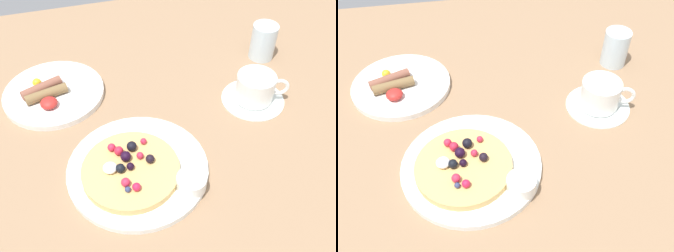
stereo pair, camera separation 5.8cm
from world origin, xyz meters
TOP-DOWN VIEW (x-y plane):
  - ground_plane at (0.00, 0.00)cm, footprint 179.65×122.82cm
  - pancake_plate at (-4.49, -4.04)cm, footprint 26.39×26.39cm
  - pancake_with_berries at (-6.04, -4.99)cm, footprint 17.97×17.97cm
  - syrup_ramekin at (3.61, -11.13)cm, footprint 5.31×5.31cm
  - breakfast_plate at (-17.87, 22.04)cm, footprint 22.35×22.35cm
  - fried_breakfast at (-19.90, 21.33)cm, footprint 10.31×12.62cm
  - coffee_saucer at (24.64, 8.33)cm, footprint 13.88×13.88cm
  - coffee_cup at (24.79, 8.28)cm, footprint 11.21×8.38cm
  - water_glass at (33.45, 22.93)cm, footprint 6.13×6.13cm

SIDE VIEW (x-z plane):
  - ground_plane at x=0.00cm, z-range -3.00..0.00cm
  - coffee_saucer at x=24.64cm, z-range 0.00..0.68cm
  - pancake_plate at x=-4.49cm, z-range 0.00..1.30cm
  - breakfast_plate at x=-17.87cm, z-range 0.00..1.37cm
  - pancake_with_berries at x=-6.04cm, z-range 0.49..3.98cm
  - fried_breakfast at x=-19.90cm, z-range 1.11..3.52cm
  - syrup_ramekin at x=3.61cm, z-range 1.34..4.13cm
  - coffee_cup at x=24.79cm, z-range 0.79..6.86cm
  - water_glass at x=33.45cm, z-range 0.00..8.82cm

